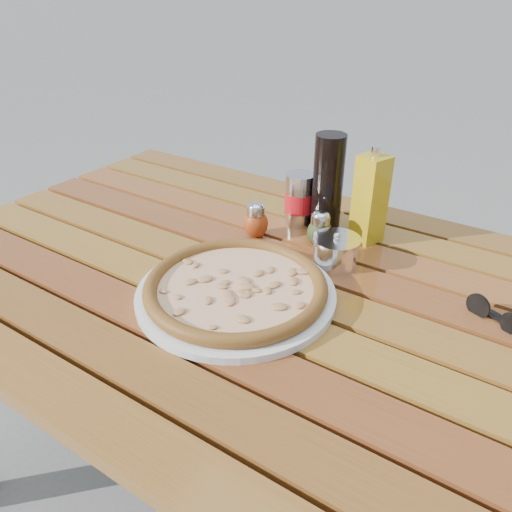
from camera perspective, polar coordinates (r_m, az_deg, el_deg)
The scene contains 11 objects.
ground at distance 1.51m, azimuth -0.47°, elevation -26.79°, with size 60.00×60.00×0.00m, color slate.
table at distance 1.01m, azimuth -0.63°, elevation -5.64°, with size 1.40×0.90×0.75m.
plate at distance 0.90m, azimuth -2.31°, elevation -4.32°, with size 0.36×0.36×0.01m, color silver.
pizza at distance 0.89m, azimuth -2.33°, elevation -3.49°, with size 0.36×0.36×0.03m.
pepper_shaker at distance 1.09m, azimuth -0.01°, elevation 4.10°, with size 0.07×0.07×0.08m.
oregano_shaker at distance 1.06m, azimuth 7.31°, elevation 3.03°, with size 0.07×0.07×0.08m.
dark_bottle at distance 1.10m, azimuth 8.20°, elevation 8.10°, with size 0.07×0.07×0.22m, color black.
soda_can at distance 1.15m, azimuth 4.98°, elevation 6.44°, with size 0.08×0.08×0.12m.
olive_oil_cruet at distance 1.08m, azimuth 12.91°, elevation 6.39°, with size 0.07×0.07×0.21m.
parmesan_tin at distance 1.00m, azimuth 9.10°, elevation 0.59°, with size 0.10×0.10×0.07m.
sunglasses at distance 0.93m, azimuth 25.71°, elevation -6.16°, with size 0.11×0.06×0.04m.
Camera 1 is at (0.46, -0.68, 1.27)m, focal length 35.00 mm.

